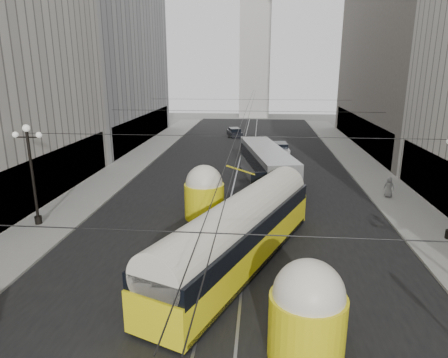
# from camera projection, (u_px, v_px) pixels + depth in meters

# --- Properties ---
(road) EXTENTS (20.00, 85.00, 0.02)m
(road) POSITION_uv_depth(u_px,v_px,m) (244.00, 173.00, 38.45)
(road) COLOR black
(road) RESTS_ON ground
(sidewalk_left) EXTENTS (4.00, 72.00, 0.15)m
(sidewalk_left) POSITION_uv_depth(u_px,v_px,m) (134.00, 162.00, 42.85)
(sidewalk_left) COLOR gray
(sidewalk_left) RESTS_ON ground
(sidewalk_right) EXTENTS (4.00, 72.00, 0.15)m
(sidewalk_right) POSITION_uv_depth(u_px,v_px,m) (363.00, 167.00, 40.74)
(sidewalk_right) COLOR gray
(sidewalk_right) RESTS_ON ground
(rail_left) EXTENTS (0.12, 85.00, 0.04)m
(rail_left) POSITION_uv_depth(u_px,v_px,m) (237.00, 173.00, 38.52)
(rail_left) COLOR gray
(rail_left) RESTS_ON ground
(rail_right) EXTENTS (0.12, 85.00, 0.04)m
(rail_right) POSITION_uv_depth(u_px,v_px,m) (252.00, 173.00, 38.39)
(rail_right) COLOR gray
(rail_right) RESTS_ON ground
(building_left_far) EXTENTS (12.60, 28.60, 28.60)m
(building_left_far) POSITION_uv_depth(u_px,v_px,m) (96.00, 32.00, 51.24)
(building_left_far) COLOR #999999
(building_left_far) RESTS_ON ground
(building_right_far) EXTENTS (12.60, 32.60, 32.60)m
(building_right_far) POSITION_uv_depth(u_px,v_px,m) (421.00, 11.00, 47.19)
(building_right_far) COLOR #514C47
(building_right_far) RESTS_ON ground
(distant_tower) EXTENTS (6.00, 6.00, 31.36)m
(distant_tower) POSITION_uv_depth(u_px,v_px,m) (255.00, 41.00, 80.01)
(distant_tower) COLOR #B2AFA8
(distant_tower) RESTS_ON ground
(lamppost_left_mid) EXTENTS (1.86, 0.44, 6.37)m
(lamppost_left_mid) POSITION_uv_depth(u_px,v_px,m) (32.00, 169.00, 24.65)
(lamppost_left_mid) COLOR black
(lamppost_left_mid) RESTS_ON sidewalk_left
(catenary) EXTENTS (25.00, 72.00, 0.23)m
(catenary) POSITION_uv_depth(u_px,v_px,m) (246.00, 113.00, 35.90)
(catenary) COLOR black
(catenary) RESTS_ON ground
(streetcar) EXTENTS (8.06, 15.74, 3.69)m
(streetcar) POSITION_uv_depth(u_px,v_px,m) (239.00, 232.00, 20.10)
(streetcar) COLOR yellow
(streetcar) RESTS_ON ground
(city_bus) EXTENTS (5.08, 12.89, 3.18)m
(city_bus) POSITION_uv_depth(u_px,v_px,m) (266.00, 165.00, 34.37)
(city_bus) COLOR #A8AAAD
(city_bus) RESTS_ON ground
(sedan_white_far) EXTENTS (2.16, 4.43, 1.35)m
(sedan_white_far) POSITION_uv_depth(u_px,v_px,m) (280.00, 149.00, 46.91)
(sedan_white_far) COLOR #BABABA
(sedan_white_far) RESTS_ON ground
(sedan_dark_far) EXTENTS (2.65, 4.26, 1.25)m
(sedan_dark_far) POSITION_uv_depth(u_px,v_px,m) (235.00, 133.00, 59.11)
(sedan_dark_far) COLOR black
(sedan_dark_far) RESTS_ON ground
(pedestrian_sidewalk_right) EXTENTS (0.90, 0.75, 1.59)m
(pedestrian_sidewalk_right) POSITION_uv_depth(u_px,v_px,m) (389.00, 187.00, 30.68)
(pedestrian_sidewalk_right) COLOR slate
(pedestrian_sidewalk_right) RESTS_ON sidewalk_right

